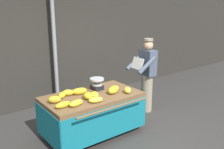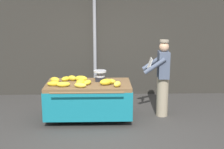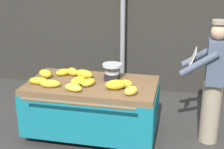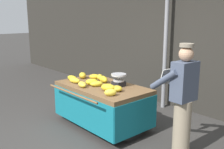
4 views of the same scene
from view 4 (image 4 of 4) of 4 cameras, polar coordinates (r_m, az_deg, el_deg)
ground_plane at (r=4.61m, az=-3.78°, el=-14.35°), size 60.00×60.00×0.00m
back_wall at (r=6.06m, az=16.15°, el=9.87°), size 16.00×0.24×3.70m
street_pole at (r=5.97m, az=11.64°, el=7.11°), size 0.09×0.09×3.09m
banana_cart at (r=4.97m, az=-2.14°, el=-4.81°), size 1.82×1.22×0.82m
weighing_scale at (r=4.83m, az=1.47°, el=-1.21°), size 0.28×0.28×0.24m
banana_bunch_0 at (r=5.49m, az=-6.46°, el=-0.19°), size 0.26×0.23×0.13m
banana_bunch_1 at (r=4.51m, az=1.10°, el=-3.09°), size 0.21×0.18×0.10m
banana_bunch_2 at (r=5.12m, az=-1.92°, el=-1.03°), size 0.30×0.19×0.13m
banana_bunch_3 at (r=4.81m, az=-6.54°, el=-2.17°), size 0.28×0.20×0.10m
banana_bunch_4 at (r=4.84m, az=-3.40°, el=-2.04°), size 0.22×0.27×0.10m
banana_bunch_5 at (r=4.26m, az=-0.34°, el=-3.94°), size 0.22×0.24×0.11m
banana_bunch_6 at (r=4.95m, az=-4.42°, el=-1.62°), size 0.25×0.29×0.12m
banana_bunch_7 at (r=5.13m, az=-8.18°, el=-1.27°), size 0.29×0.17×0.11m
banana_bunch_8 at (r=5.33m, az=-8.72°, el=-0.78°), size 0.28×0.13×0.10m
banana_bunch_9 at (r=4.52m, az=-0.85°, el=-2.87°), size 0.31×0.25×0.13m
banana_bunch_10 at (r=5.33m, az=-2.69°, el=-0.57°), size 0.24×0.21×0.12m
banana_bunch_11 at (r=5.42m, az=-3.83°, el=-0.45°), size 0.24×0.24×0.10m
vendor_person at (r=3.99m, az=15.15°, el=-5.50°), size 0.59×0.53×1.71m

